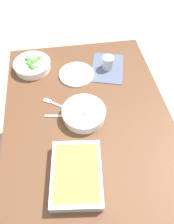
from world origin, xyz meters
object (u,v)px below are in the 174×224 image
Objects in this scene: stew_bowl at (84,113)px; baking_dish at (77,174)px; fork_on_table at (55,104)px; broccoli_bowl at (32,65)px; side_plate at (76,74)px; spoon_by_stew at (66,116)px; drink_cup at (108,63)px.

stew_bowl is 0.33m from baking_dish.
fork_on_table is at bearing -125.86° from stew_bowl.
broccoli_bowl is at bearing -158.89° from fork_on_table.
side_plate reaches higher than spoon_by_stew.
stew_bowl is 0.73× the size of baking_dish.
broccoli_bowl is at bearing -110.64° from side_plate.
drink_cup is at bearing 157.48° from baking_dish.
baking_dish reaches higher than spoon_by_stew.
broccoli_bowl is at bearing -147.51° from stew_bowl.
broccoli_bowl reaches higher than stew_bowl.
drink_cup is at bearing 125.42° from fork_on_table.
broccoli_bowl reaches higher than baking_dish.
baking_dish is (0.75, 0.19, 0.00)m from broccoli_bowl.
baking_dish reaches higher than fork_on_table.
baking_dish is at bearing -13.48° from stew_bowl.
drink_cup reaches higher than broccoli_bowl.
baking_dish is at bearing -22.52° from drink_cup.
stew_bowl is 0.18m from fork_on_table.
baking_dish is 2.10× the size of fork_on_table.
baking_dish is at bearing 14.47° from broccoli_bowl.
broccoli_bowl is 0.34m from fork_on_table.
stew_bowl is at bearing 32.49° from broccoli_bowl.
baking_dish is 0.74m from drink_cup.
side_plate is at bearing 162.64° from spoon_by_stew.
drink_cup is 0.21m from side_plate.
drink_cup is at bearing 81.92° from broccoli_bowl.
broccoli_bowl is at bearing -165.53° from baking_dish.
spoon_by_stew is at bearing -176.66° from baking_dish.
stew_bowl is 1.07× the size of side_plate.
broccoli_bowl is 0.29m from side_plate.
side_plate is (0.10, 0.27, -0.02)m from broccoli_bowl.
broccoli_bowl is 0.45m from spoon_by_stew.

